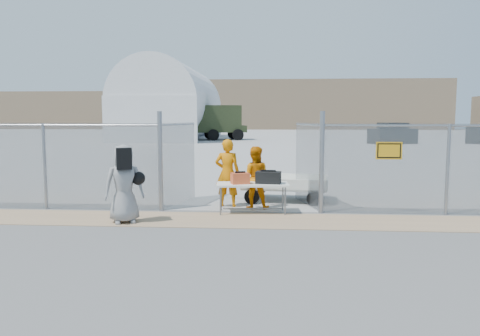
# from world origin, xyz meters

# --- Properties ---
(ground) EXTENTS (160.00, 160.00, 0.00)m
(ground) POSITION_xyz_m (0.00, 0.00, 0.00)
(ground) COLOR #545454
(tarmac_inside) EXTENTS (160.00, 80.00, 0.01)m
(tarmac_inside) POSITION_xyz_m (0.00, 42.00, 0.01)
(tarmac_inside) COLOR #9C9C9A
(tarmac_inside) RESTS_ON ground
(dirt_strip) EXTENTS (44.00, 1.60, 0.01)m
(dirt_strip) POSITION_xyz_m (0.00, 1.00, 0.01)
(dirt_strip) COLOR tan
(dirt_strip) RESTS_ON ground
(distant_hills) EXTENTS (140.00, 6.00, 9.00)m
(distant_hills) POSITION_xyz_m (5.00, 78.00, 4.50)
(distant_hills) COLOR #7F684F
(distant_hills) RESTS_ON ground
(chain_link_fence) EXTENTS (40.00, 0.20, 2.20)m
(chain_link_fence) POSITION_xyz_m (0.00, 2.00, 1.10)
(chain_link_fence) COLOR gray
(chain_link_fence) RESTS_ON ground
(quonset_hangar) EXTENTS (9.00, 18.00, 8.00)m
(quonset_hangar) POSITION_xyz_m (-10.00, 40.00, 4.00)
(quonset_hangar) COLOR silver
(quonset_hangar) RESTS_ON ground
(folding_table) EXTENTS (1.80, 0.87, 0.74)m
(folding_table) POSITION_xyz_m (0.32, 1.84, 0.37)
(folding_table) COLOR white
(folding_table) RESTS_ON ground
(orange_bag) EXTENTS (0.49, 0.41, 0.26)m
(orange_bag) POSITION_xyz_m (0.02, 1.75, 0.87)
(orange_bag) COLOR #DF572B
(orange_bag) RESTS_ON folding_table
(black_duffel) EXTENTS (0.64, 0.42, 0.29)m
(black_duffel) POSITION_xyz_m (0.70, 1.86, 0.89)
(black_duffel) COLOR black
(black_duffel) RESTS_ON folding_table
(security_worker_left) EXTENTS (0.67, 0.46, 1.79)m
(security_worker_left) POSITION_xyz_m (-0.38, 2.63, 0.89)
(security_worker_left) COLOR orange
(security_worker_left) RESTS_ON ground
(security_worker_right) EXTENTS (0.80, 0.63, 1.61)m
(security_worker_right) POSITION_xyz_m (0.34, 2.45, 0.81)
(security_worker_right) COLOR orange
(security_worker_right) RESTS_ON ground
(visitor) EXTENTS (1.01, 0.84, 1.76)m
(visitor) POSITION_xyz_m (-2.48, 0.59, 0.88)
(visitor) COLOR gray
(visitor) RESTS_ON ground
(utility_trailer) EXTENTS (3.23, 1.91, 0.75)m
(utility_trailer) POSITION_xyz_m (1.15, 3.62, 0.37)
(utility_trailer) COLOR white
(utility_trailer) RESTS_ON ground
(military_truck) EXTENTS (7.73, 4.48, 3.47)m
(military_truck) POSITION_xyz_m (-5.65, 37.44, 1.74)
(military_truck) COLOR #2D371D
(military_truck) RESTS_ON ground
(parked_vehicle_near) EXTENTS (4.34, 3.20, 1.79)m
(parked_vehicle_near) POSITION_xyz_m (11.11, 31.86, 0.89)
(parked_vehicle_near) COLOR black
(parked_vehicle_near) RESTS_ON ground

